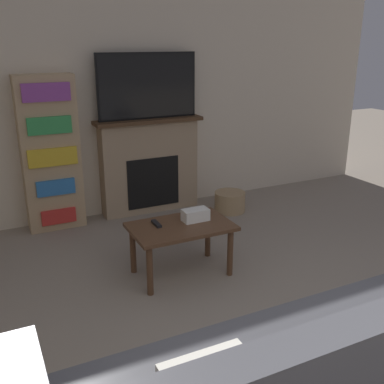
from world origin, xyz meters
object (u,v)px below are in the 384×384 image
(fireplace, at_px, (149,165))
(storage_basket, at_px, (230,202))
(coffee_table, at_px, (181,233))
(tv, at_px, (148,86))
(bookshelf, at_px, (50,154))

(fireplace, relative_size, storage_basket, 3.42)
(coffee_table, bearing_deg, tv, 78.48)
(storage_basket, bearing_deg, tv, 152.49)
(bookshelf, bearing_deg, storage_basket, -12.52)
(coffee_table, bearing_deg, storage_basket, 44.44)
(tv, relative_size, bookshelf, 0.70)
(fireplace, xyz_separation_m, coffee_table, (-0.31, -1.54, -0.16))
(tv, bearing_deg, coffee_table, -101.52)
(tv, xyz_separation_m, coffee_table, (-0.31, -1.52, -1.04))
(storage_basket, bearing_deg, bookshelf, 167.48)
(fireplace, xyz_separation_m, storage_basket, (0.81, -0.44, -0.43))
(tv, height_order, bookshelf, tv)
(bookshelf, relative_size, storage_basket, 4.47)
(tv, distance_m, bookshelf, 1.24)
(fireplace, relative_size, tv, 1.09)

